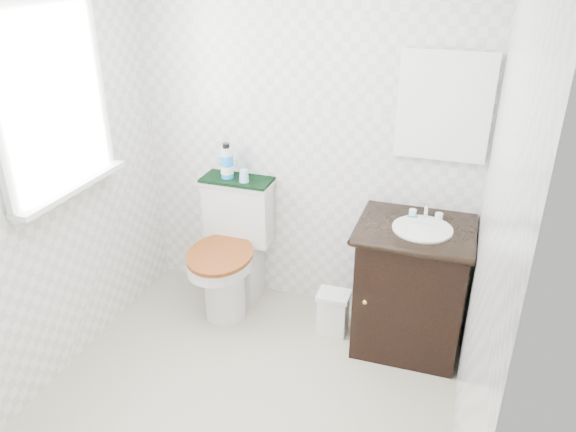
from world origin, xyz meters
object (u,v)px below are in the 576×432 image
Objects in this scene: toilet at (232,255)px; vanity at (411,285)px; trash_bin at (333,312)px; mouthwash_bottle at (227,162)px; cup at (244,176)px.

toilet is 1.20m from vanity.
vanity is 3.16× the size of trash_bin.
vanity is 3.91× the size of mouthwash_bottle.
cup reaches higher than vanity.
trash_bin is 1.04m from cup.
trash_bin is at bearing -15.59° from cup.
toilet is 3.70× the size of mouthwash_bottle.
vanity is at bearing 4.40° from trash_bin.
cup is at bearing 53.35° from toilet.
vanity is 1.24m from cup.
mouthwash_bottle is at bearing 166.76° from cup.
mouthwash_bottle is 2.90× the size of cup.
mouthwash_bottle is (-1.26, 0.18, 0.56)m from vanity.
cup is (0.07, 0.09, 0.55)m from toilet.
vanity is at bearing -8.18° from mouthwash_bottle.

